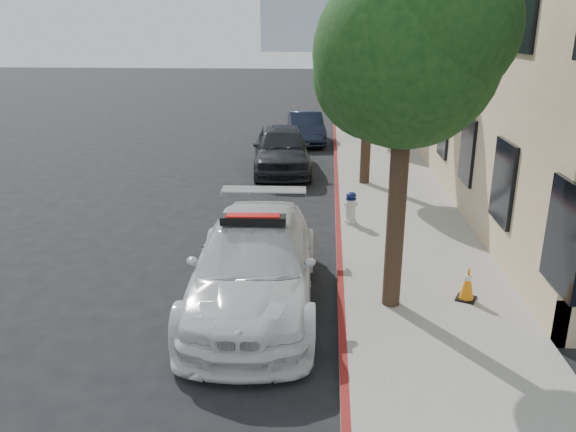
% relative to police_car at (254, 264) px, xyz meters
% --- Properties ---
extents(ground, '(120.00, 120.00, 0.00)m').
position_rel_police_car_xyz_m(ground, '(-0.54, 1.89, -0.76)').
color(ground, black).
rests_on(ground, ground).
extents(sidewalk, '(3.20, 50.00, 0.15)m').
position_rel_police_car_xyz_m(sidewalk, '(3.06, 11.89, -0.68)').
color(sidewalk, gray).
rests_on(sidewalk, ground).
extents(curb_strip, '(0.12, 50.00, 0.15)m').
position_rel_police_car_xyz_m(curb_strip, '(1.52, 11.89, -0.68)').
color(curb_strip, maroon).
rests_on(curb_strip, ground).
extents(building, '(8.00, 36.00, 10.00)m').
position_rel_police_car_xyz_m(building, '(8.66, 16.89, 4.24)').
color(building, tan).
rests_on(building, ground).
extents(tree_near, '(2.92, 2.82, 5.62)m').
position_rel_police_car_xyz_m(tree_near, '(2.39, -0.13, 3.52)').
color(tree_near, black).
rests_on(tree_near, sidewalk).
extents(tree_mid, '(2.77, 2.64, 5.43)m').
position_rel_police_car_xyz_m(tree_mid, '(2.39, 7.87, 3.40)').
color(tree_mid, black).
rests_on(tree_mid, sidewalk).
extents(tree_far, '(3.10, 3.00, 5.81)m').
position_rel_police_car_xyz_m(tree_far, '(2.39, 15.87, 3.63)').
color(tree_far, black).
rests_on(tree_far, sidewalk).
extents(police_car, '(2.32, 5.27, 1.66)m').
position_rel_police_car_xyz_m(police_car, '(0.00, 0.00, 0.00)').
color(police_car, white).
rests_on(police_car, ground).
extents(parked_car_mid, '(2.34, 4.79, 1.57)m').
position_rel_police_car_xyz_m(parked_car_mid, '(-0.34, 9.72, 0.03)').
color(parked_car_mid, black).
rests_on(parked_car_mid, ground).
extents(parked_car_far, '(1.86, 4.02, 1.28)m').
position_rel_police_car_xyz_m(parked_car_far, '(0.27, 14.89, -0.12)').
color(parked_car_far, black).
rests_on(parked_car_far, ground).
extents(fire_hydrant, '(0.33, 0.30, 0.78)m').
position_rel_police_car_xyz_m(fire_hydrant, '(1.81, 4.06, -0.23)').
color(fire_hydrant, silver).
rests_on(fire_hydrant, sidewalk).
extents(traffic_cone, '(0.42, 0.42, 0.61)m').
position_rel_police_car_xyz_m(traffic_cone, '(3.68, 0.14, -0.30)').
color(traffic_cone, black).
rests_on(traffic_cone, sidewalk).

